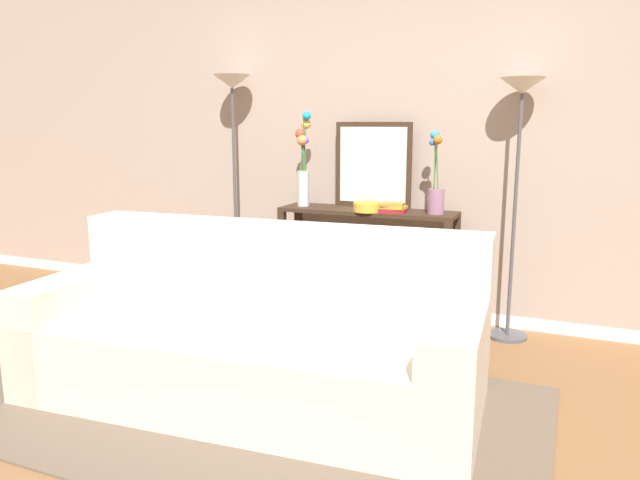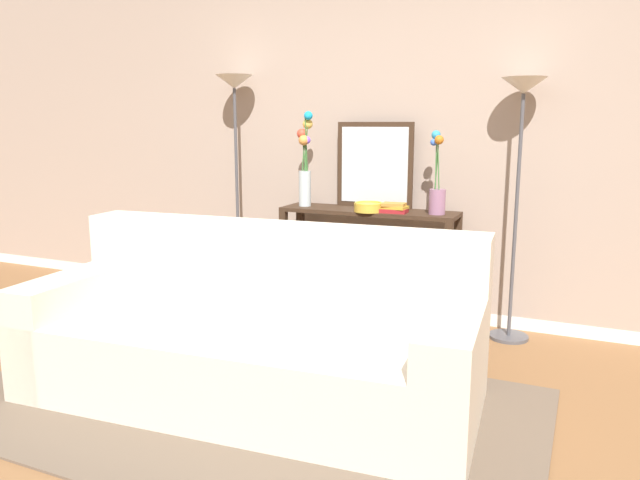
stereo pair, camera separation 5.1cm
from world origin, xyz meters
The scene contains 13 objects.
ground_plane centered at (0.00, 0.00, -0.01)m, with size 16.00×16.00×0.02m, color brown.
back_wall centered at (0.00, 2.30, 1.38)m, with size 12.00×0.15×2.77m.
area_rug centered at (-0.25, 0.43, 0.01)m, with size 2.98×1.70×0.01m.
couch centered at (-0.25, 0.59, 0.31)m, with size 2.40×1.14×0.88m.
console_table centered at (-0.12, 2.00, 0.56)m, with size 1.27×0.33×0.82m.
floor_lamp_left centered at (-1.23, 2.03, 1.41)m, with size 0.28×0.28×1.79m.
floor_lamp_right centered at (0.88, 2.03, 1.34)m, with size 0.28×0.28×1.71m.
wall_mirror centered at (-0.13, 2.14, 1.13)m, with size 0.57×0.02×0.61m.
vase_tall_flowers centered at (-0.62, 1.99, 1.14)m, with size 0.13×0.14×0.69m.
vase_short_flowers centered at (0.37, 1.98, 1.00)m, with size 0.12×0.12×0.56m.
fruit_bowl centered at (-0.09, 1.90, 0.86)m, with size 0.20×0.20×0.07m.
book_stack centered at (0.09, 1.93, 0.85)m, with size 0.19×0.14×0.07m.
book_row_under_console centered at (-0.47, 2.00, 0.06)m, with size 0.36×0.17×0.12m.
Camera 2 is at (1.30, -2.02, 1.43)m, focal length 33.86 mm.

